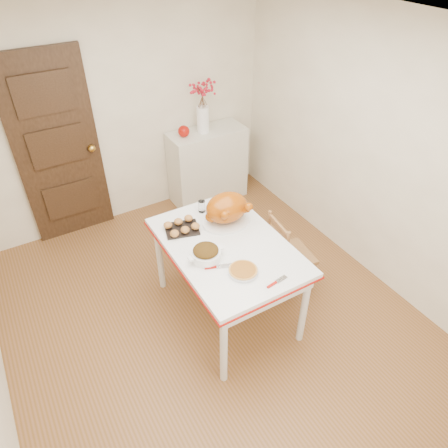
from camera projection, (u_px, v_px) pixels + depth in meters
floor at (210, 316)px, 3.93m from camera, size 3.50×4.00×0.00m
ceiling at (201, 30)px, 2.41m from camera, size 3.50×4.00×0.00m
wall_back at (118, 116)px, 4.54m from camera, size 3.50×0.00×2.50m
wall_front at (429, 438)px, 1.80m from camera, size 3.50×0.00×2.50m
wall_right at (372, 152)px, 3.88m from camera, size 0.00×4.00×2.50m
door_back at (58, 151)px, 4.37m from camera, size 0.85×0.06×2.06m
sideboard at (208, 166)px, 5.25m from camera, size 0.94×0.42×0.94m
kitchen_table at (227, 279)px, 3.74m from camera, size 0.94×1.37×0.82m
chair_oak at (291, 254)px, 3.97m from camera, size 0.43×0.43×0.88m
berry_vase at (203, 106)px, 4.75m from camera, size 0.33×0.33×0.64m
apple at (184, 131)px, 4.80m from camera, size 0.13×0.13×0.13m
turkey_platter at (227, 209)px, 3.65m from camera, size 0.54×0.48×0.28m
pumpkin_pie at (243, 270)px, 3.21m from camera, size 0.28×0.28×0.05m
stuffing_dish at (206, 253)px, 3.31m from camera, size 0.35×0.31×0.12m
rolls_tray at (182, 226)px, 3.62m from camera, size 0.33×0.29×0.08m
pie_server at (277, 282)px, 3.14m from camera, size 0.20×0.08×0.01m
carving_knife at (221, 266)px, 3.27m from camera, size 0.27×0.15×0.01m
drinking_glass at (202, 206)px, 3.83m from camera, size 0.08×0.08×0.11m
shaker_pair at (229, 199)px, 3.95m from camera, size 0.09×0.06×0.08m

